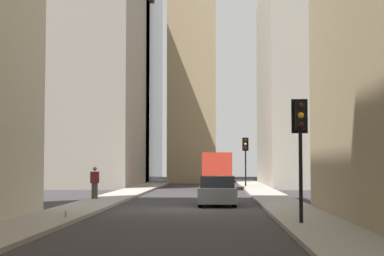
{
  "coord_description": "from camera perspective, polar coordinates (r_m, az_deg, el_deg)",
  "views": [
    {
      "loc": [
        -27.04,
        -1.37,
        2.0
      ],
      "look_at": [
        12.32,
        0.21,
        4.28
      ],
      "focal_mm": 57.67,
      "sensor_mm": 36.0,
      "label": 1
    }
  ],
  "objects": [
    {
      "name": "traffic_light_foreground",
      "position": [
        19.85,
        9.99,
        -0.3
      ],
      "size": [
        0.43,
        0.52,
        3.93
      ],
      "color": "black",
      "rests_on": "sidewalk_left"
    },
    {
      "name": "sidewalk_right",
      "position": [
        27.74,
        -10.01,
        -7.26
      ],
      "size": [
        90.0,
        2.2,
        0.14
      ],
      "primitive_type": "cube",
      "color": "gray",
      "rests_on": "ground_plane"
    },
    {
      "name": "sidewalk_left",
      "position": [
        27.29,
        8.95,
        -7.33
      ],
      "size": [
        90.0,
        2.2,
        0.14
      ],
      "primitive_type": "cube",
      "color": "gray",
      "rests_on": "ground_plane"
    },
    {
      "name": "building_left_far",
      "position": [
        57.07,
        11.61,
        3.84
      ],
      "size": [
        17.79,
        10.0,
        18.08
      ],
      "color": "#A8A091",
      "rests_on": "ground_plane"
    },
    {
      "name": "building_right_far",
      "position": [
        57.01,
        -9.89,
        5.49
      ],
      "size": [
        16.68,
        10.5,
        21.34
      ],
      "color": "gray",
      "rests_on": "ground_plane"
    },
    {
      "name": "delivery_truck",
      "position": [
        49.04,
        2.34,
        -3.95
      ],
      "size": [
        6.46,
        2.25,
        2.84
      ],
      "color": "red",
      "rests_on": "ground_plane"
    },
    {
      "name": "hatchback_grey",
      "position": [
        29.74,
        2.37,
        -5.89
      ],
      "size": [
        4.3,
        1.78,
        1.42
      ],
      "color": "slate",
      "rests_on": "ground_plane"
    },
    {
      "name": "discarded_bottle",
      "position": [
        21.98,
        -11.61,
        -7.82
      ],
      "size": [
        0.07,
        0.07,
        0.27
      ],
      "color": "#999EA3",
      "rests_on": "sidewalk_right"
    },
    {
      "name": "pedestrian",
      "position": [
        33.21,
        -8.99,
        -4.89
      ],
      "size": [
        0.26,
        0.44,
        1.7
      ],
      "color": "#473D33",
      "rests_on": "sidewalk_right"
    },
    {
      "name": "traffic_light_midblock",
      "position": [
        51.16,
        4.97,
        -2.08
      ],
      "size": [
        0.43,
        0.52,
        4.02
      ],
      "color": "black",
      "rests_on": "sidewalk_left"
    },
    {
      "name": "ground_plane",
      "position": [
        27.15,
        -0.61,
        -7.54
      ],
      "size": [
        135.0,
        135.0,
        0.0
      ],
      "primitive_type": "plane",
      "color": "#302D30"
    }
  ]
}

